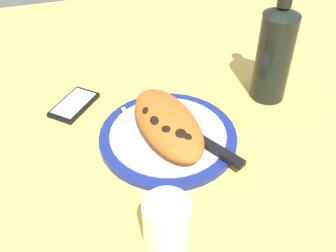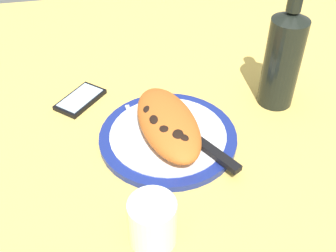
{
  "view_description": "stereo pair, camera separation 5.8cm",
  "coord_description": "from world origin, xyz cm",
  "px_view_note": "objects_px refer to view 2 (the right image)",
  "views": [
    {
      "loc": [
        59.71,
        -17.3,
        57.91
      ],
      "look_at": [
        0.0,
        0.0,
        3.72
      ],
      "focal_mm": 43.65,
      "sensor_mm": 36.0,
      "label": 1
    },
    {
      "loc": [
        61.06,
        -11.68,
        57.91
      ],
      "look_at": [
        0.0,
        0.0,
        3.72
      ],
      "focal_mm": 43.65,
      "sensor_mm": 36.0,
      "label": 2
    }
  ],
  "objects_px": {
    "calzone": "(168,124)",
    "smartphone": "(80,99)",
    "water_glass": "(153,224)",
    "plate": "(168,137)",
    "knife": "(207,148)",
    "wine_bottle": "(283,57)",
    "fork": "(138,136)"
  },
  "relations": [
    {
      "from": "wine_bottle",
      "to": "knife",
      "type": "bearing_deg",
      "value": -54.18
    },
    {
      "from": "knife",
      "to": "wine_bottle",
      "type": "height_order",
      "value": "wine_bottle"
    },
    {
      "from": "water_glass",
      "to": "calzone",
      "type": "bearing_deg",
      "value": 163.52
    },
    {
      "from": "knife",
      "to": "smartphone",
      "type": "height_order",
      "value": "knife"
    },
    {
      "from": "smartphone",
      "to": "water_glass",
      "type": "xyz_separation_m",
      "value": [
        0.4,
        0.11,
        0.03
      ]
    },
    {
      "from": "calzone",
      "to": "smartphone",
      "type": "height_order",
      "value": "calzone"
    },
    {
      "from": "knife",
      "to": "water_glass",
      "type": "relative_size",
      "value": 2.38
    },
    {
      "from": "knife",
      "to": "water_glass",
      "type": "bearing_deg",
      "value": -38.73
    },
    {
      "from": "plate",
      "to": "wine_bottle",
      "type": "bearing_deg",
      "value": 107.32
    },
    {
      "from": "smartphone",
      "to": "water_glass",
      "type": "relative_size",
      "value": 1.45
    },
    {
      "from": "calzone",
      "to": "water_glass",
      "type": "height_order",
      "value": "water_glass"
    },
    {
      "from": "knife",
      "to": "plate",
      "type": "bearing_deg",
      "value": -132.98
    },
    {
      "from": "water_glass",
      "to": "plate",
      "type": "bearing_deg",
      "value": 163.38
    },
    {
      "from": "calzone",
      "to": "wine_bottle",
      "type": "distance_m",
      "value": 0.29
    },
    {
      "from": "wine_bottle",
      "to": "plate",
      "type": "bearing_deg",
      "value": -72.68
    },
    {
      "from": "plate",
      "to": "smartphone",
      "type": "distance_m",
      "value": 0.24
    },
    {
      "from": "water_glass",
      "to": "wine_bottle",
      "type": "distance_m",
      "value": 0.46
    },
    {
      "from": "plate",
      "to": "knife",
      "type": "relative_size",
      "value": 1.35
    },
    {
      "from": "smartphone",
      "to": "water_glass",
      "type": "distance_m",
      "value": 0.41
    },
    {
      "from": "plate",
      "to": "fork",
      "type": "bearing_deg",
      "value": -90.71
    },
    {
      "from": "calzone",
      "to": "wine_bottle",
      "type": "xyz_separation_m",
      "value": [
        -0.09,
        0.27,
        0.07
      ]
    },
    {
      "from": "calzone",
      "to": "smartphone",
      "type": "distance_m",
      "value": 0.25
    },
    {
      "from": "plate",
      "to": "fork",
      "type": "height_order",
      "value": "fork"
    },
    {
      "from": "fork",
      "to": "knife",
      "type": "bearing_deg",
      "value": 64.21
    },
    {
      "from": "water_glass",
      "to": "wine_bottle",
      "type": "relative_size",
      "value": 0.31
    },
    {
      "from": "calzone",
      "to": "fork",
      "type": "relative_size",
      "value": 1.41
    },
    {
      "from": "smartphone",
      "to": "knife",
      "type": "bearing_deg",
      "value": 46.66
    },
    {
      "from": "plate",
      "to": "calzone",
      "type": "distance_m",
      "value": 0.04
    },
    {
      "from": "fork",
      "to": "smartphone",
      "type": "bearing_deg",
      "value": -145.84
    },
    {
      "from": "knife",
      "to": "fork",
      "type": "bearing_deg",
      "value": -115.79
    },
    {
      "from": "calzone",
      "to": "water_glass",
      "type": "distance_m",
      "value": 0.24
    },
    {
      "from": "wine_bottle",
      "to": "water_glass",
      "type": "bearing_deg",
      "value": -47.0
    }
  ]
}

